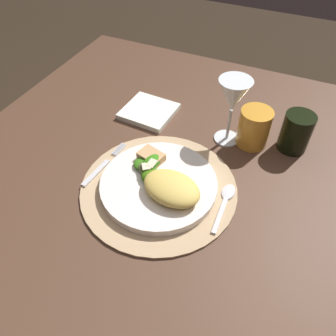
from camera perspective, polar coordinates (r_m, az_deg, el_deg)
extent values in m
plane|color=#2D2217|center=(1.40, 2.13, -21.15)|extent=(6.00, 6.00, 0.00)
cube|color=#4E3323|center=(0.80, 3.51, -0.95)|extent=(1.14, 1.06, 0.02)
cylinder|color=#4B3723|center=(1.51, -8.36, 7.08)|extent=(0.06, 0.06, 0.70)
cylinder|color=tan|center=(0.75, -1.58, -3.44)|extent=(0.35, 0.35, 0.01)
cylinder|color=white|center=(0.74, -1.60, -2.81)|extent=(0.26, 0.26, 0.02)
ellipsoid|color=#DFBC57|center=(0.69, 0.73, -3.46)|extent=(0.14, 0.11, 0.04)
ellipsoid|color=#3B6D11|center=(0.73, -3.04, -1.30)|extent=(0.06, 0.06, 0.02)
ellipsoid|color=#4C572C|center=(0.75, -3.86, 0.03)|extent=(0.05, 0.05, 0.02)
ellipsoid|color=#347317|center=(0.76, -4.24, 0.64)|extent=(0.05, 0.05, 0.01)
ellipsoid|color=#42711F|center=(0.74, -2.93, -0.26)|extent=(0.04, 0.06, 0.02)
ellipsoid|color=#327713|center=(0.75, -2.88, 0.93)|extent=(0.04, 0.07, 0.02)
cube|color=beige|center=(0.73, -3.76, 0.31)|extent=(0.03, 0.03, 0.01)
cube|color=beige|center=(0.73, -2.79, 0.83)|extent=(0.02, 0.03, 0.01)
cube|color=tan|center=(0.77, -2.89, 1.97)|extent=(0.07, 0.05, 0.02)
cube|color=silver|center=(0.79, -12.24, -0.81)|extent=(0.02, 0.09, 0.00)
cube|color=silver|center=(0.84, -8.71, 3.29)|extent=(0.01, 0.05, 0.00)
cube|color=silver|center=(0.83, -8.48, 3.20)|extent=(0.01, 0.05, 0.00)
cube|color=silver|center=(0.83, -8.26, 3.11)|extent=(0.01, 0.05, 0.00)
cube|color=silver|center=(0.83, -8.04, 3.02)|extent=(0.01, 0.05, 0.00)
cube|color=silver|center=(0.70, 8.91, -7.92)|extent=(0.01, 0.10, 0.00)
ellipsoid|color=silver|center=(0.74, 10.31, -4.03)|extent=(0.03, 0.05, 0.01)
cube|color=white|center=(0.95, -3.28, 9.64)|extent=(0.14, 0.14, 0.02)
cylinder|color=silver|center=(0.88, 9.99, 5.03)|extent=(0.07, 0.07, 0.00)
cylinder|color=silver|center=(0.85, 10.37, 7.34)|extent=(0.01, 0.01, 0.09)
cone|color=silver|center=(0.80, 11.17, 12.03)|extent=(0.08, 0.08, 0.08)
cylinder|color=gold|center=(0.85, 14.49, 6.69)|extent=(0.08, 0.08, 0.10)
cylinder|color=black|center=(0.87, 21.05, 5.75)|extent=(0.07, 0.07, 0.10)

